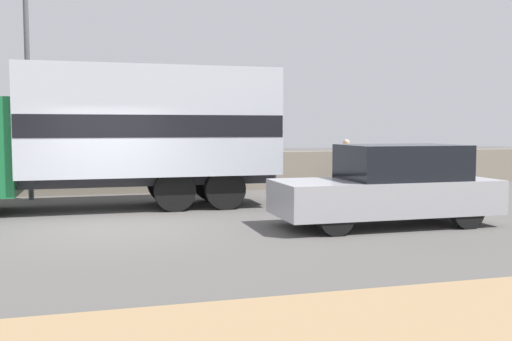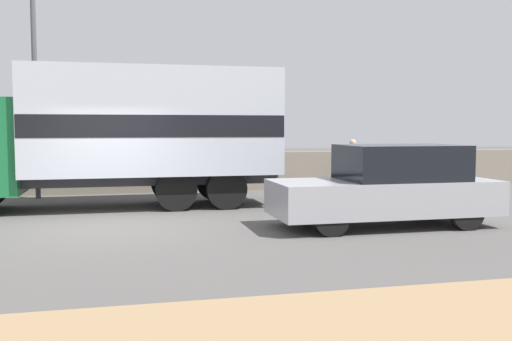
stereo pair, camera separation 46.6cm
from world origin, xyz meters
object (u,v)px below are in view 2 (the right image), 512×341
Objects in this scene: pedestrian at (353,164)px; box_truck at (126,130)px; street_lamp at (34,34)px; car_hatchback at (389,187)px.

box_truck is at bearing -162.64° from pedestrian.
street_lamp is 1.77× the size of car_hatchback.
car_hatchback is at bearing -40.28° from street_lamp.
box_truck is 5.04× the size of pedestrian.
box_truck is 1.81× the size of car_hatchback.
pedestrian is at bearing -1.09° from street_lamp.
street_lamp is 4.92× the size of pedestrian.
car_hatchback is 6.42m from pedestrian.
box_truck is at bearing -44.49° from street_lamp.
car_hatchback is 2.78× the size of pedestrian.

